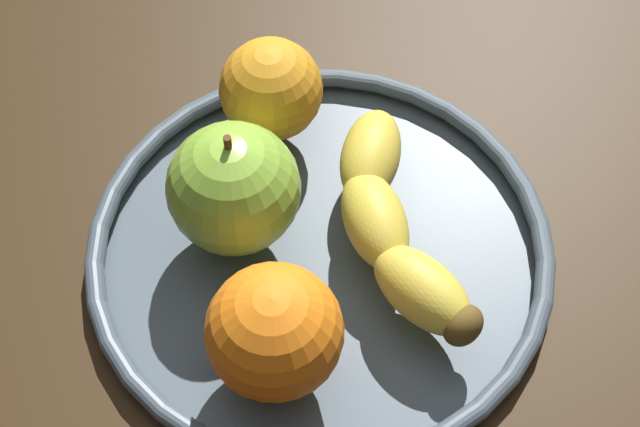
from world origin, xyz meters
TOP-DOWN VIEW (x-y plane):
  - ground_plane at (0.00, 0.00)cm, footprint 122.19×122.19cm
  - fruit_bowl at (0.00, 0.00)cm, footprint 28.28×28.28cm
  - banana at (0.51, 4.16)cm, footprint 17.34×7.88cm
  - apple at (-1.64, -4.79)cm, footprint 7.79×7.79cm
  - orange_back_left at (7.58, -3.19)cm, footprint 7.38×7.38cm
  - orange_back_right at (-9.37, -2.09)cm, footprint 6.53×6.53cm

SIDE VIEW (x-z plane):
  - ground_plane at x=0.00cm, z-range -4.00..0.00cm
  - fruit_bowl at x=0.00cm, z-range 0.02..1.82cm
  - banana at x=0.51cm, z-range 1.80..5.42cm
  - orange_back_right at x=-9.37cm, z-range 1.80..8.33cm
  - orange_back_left at x=7.58cm, z-range 1.80..9.18cm
  - apple at x=-1.64cm, z-range 1.40..9.99cm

